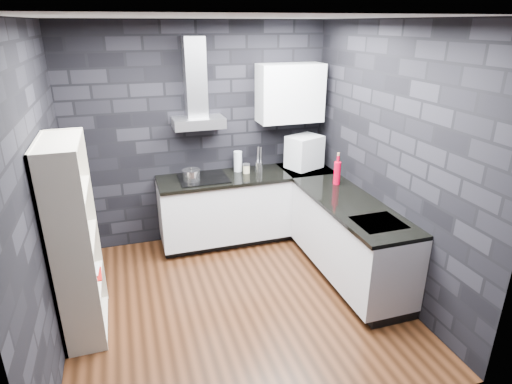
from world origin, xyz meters
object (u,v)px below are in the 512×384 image
red_bottle (337,173)px  fruit_bowl (73,242)px  pot (191,176)px  storage_jar (246,169)px  appliance_garage (304,152)px  glass_vase (238,161)px  bookshelf (75,241)px  utensil_crock (259,167)px

red_bottle → fruit_bowl: 2.90m
pot → storage_jar: (0.71, 0.10, -0.02)m
appliance_garage → red_bottle: (0.14, -0.63, -0.09)m
appliance_garage → storage_jar: bearing=153.8°
pot → glass_vase: glass_vase is taller
fruit_bowl → storage_jar: bearing=35.4°
pot → storage_jar: bearing=7.7°
appliance_garage → pot: bearing=159.9°
storage_jar → bookshelf: size_ratio=0.06×
pot → glass_vase: bearing=17.8°
storage_jar → utensil_crock: bearing=7.5°
bookshelf → fruit_bowl: (0.00, -0.10, 0.04)m
pot → fruit_bowl: bearing=-133.8°
utensil_crock → fruit_bowl: 2.52m
appliance_garage → red_bottle: size_ratio=1.53×
utensil_crock → bookshelf: bearing=-148.4°
storage_jar → fruit_bowl: storage_jar is taller
utensil_crock → red_bottle: red_bottle is taller
red_bottle → fruit_bowl: size_ratio=1.26×
red_bottle → bookshelf: bearing=-168.5°
glass_vase → fruit_bowl: 2.37m
utensil_crock → bookshelf: (-2.10, -1.29, -0.06)m
storage_jar → glass_vase: bearing=126.9°
glass_vase → appliance_garage: appliance_garage is taller
red_bottle → fruit_bowl: red_bottle is taller
red_bottle → utensil_crock: bearing=135.1°
storage_jar → red_bottle: size_ratio=0.39×
utensil_crock → fruit_bowl: size_ratio=0.56×
bookshelf → fruit_bowl: size_ratio=8.45×
pot → utensil_crock: (0.88, 0.12, -0.01)m
storage_jar → appliance_garage: (0.75, -0.07, 0.17)m
red_bottle → bookshelf: size_ratio=0.15×
storage_jar → bookshelf: (-1.93, -1.27, -0.05)m
utensil_crock → storage_jar: bearing=-172.5°
storage_jar → appliance_garage: bearing=-5.0°
storage_jar → bookshelf: 2.31m
pot → fruit_bowl: size_ratio=0.95×
bookshelf → utensil_crock: bearing=30.8°
utensil_crock → pot: bearing=-172.3°
glass_vase → fruit_bowl: size_ratio=1.21×
pot → utensil_crock: pot is taller
bookshelf → fruit_bowl: 0.11m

